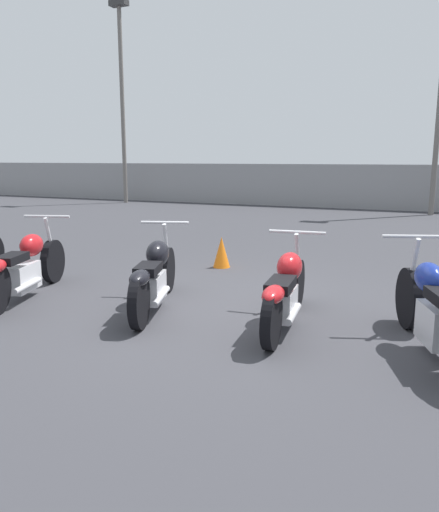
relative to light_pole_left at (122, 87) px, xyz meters
The scene contains 8 objects.
ground_plane 15.54m from the light_pole_left, 51.67° to the right, with size 60.00×60.00×0.00m, color #38383D.
fence_back 10.00m from the light_pole_left, ahead, with size 40.00×0.04×1.55m.
light_pole_left is the anchor object (origin of this frame).
motorcycle_slot_1 14.56m from the light_pole_left, 61.09° to the right, with size 0.91×2.11×0.98m.
motorcycle_slot_2 15.24m from the light_pole_left, 54.61° to the right, with size 0.89×2.03×0.96m.
motorcycle_slot_3 16.18m from the light_pole_left, 49.82° to the right, with size 0.66×2.01×0.94m.
motorcycle_slot_4 17.27m from the light_pole_left, 46.51° to the right, with size 0.92×1.93×1.01m.
traffic_cone_near 13.35m from the light_pole_left, 48.92° to the right, with size 0.28×0.28×0.50m.
Camera 1 is at (2.27, -5.22, 1.76)m, focal length 35.00 mm.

